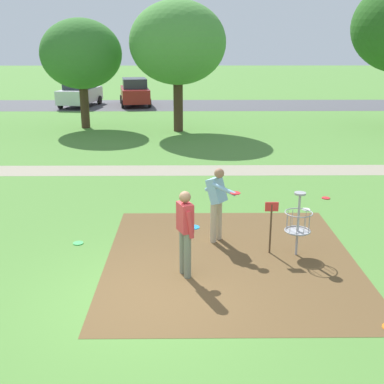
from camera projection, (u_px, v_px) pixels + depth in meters
ground_plane at (150, 298)px, 8.57m from camera, size 160.00×160.00×0.00m
dirt_tee_pad at (230, 259)px, 10.07m from camera, size 5.16×5.60×0.01m
disc_golf_basket at (295, 221)px, 10.07m from camera, size 0.98×0.58×1.39m
player_foreground_watching at (217, 200)px, 10.71m from camera, size 0.74×1.01×1.71m
player_throwing at (185, 229)px, 9.11m from camera, size 0.45×0.49×1.71m
frisbee_near_basket at (306, 209)px, 12.99m from camera, size 0.22×0.22×0.02m
frisbee_far_left at (78, 243)px, 10.84m from camera, size 0.23×0.23×0.02m
frisbee_far_right at (326, 198)px, 13.93m from camera, size 0.24×0.24×0.02m
tree_mid_left at (81, 54)px, 23.98m from camera, size 4.03×4.03×5.41m
tree_mid_center at (178, 43)px, 22.93m from camera, size 4.61×4.61×6.19m
parking_lot_strip at (177, 105)px, 33.69m from camera, size 36.00×6.00×0.01m
parked_car_leftmost at (80, 93)px, 32.78m from camera, size 2.46×4.43×1.84m
parked_car_center_left at (135, 92)px, 33.31m from camera, size 2.47×4.43×1.84m
gravel_path at (168, 170)px, 16.90m from camera, size 40.00×1.40×0.00m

